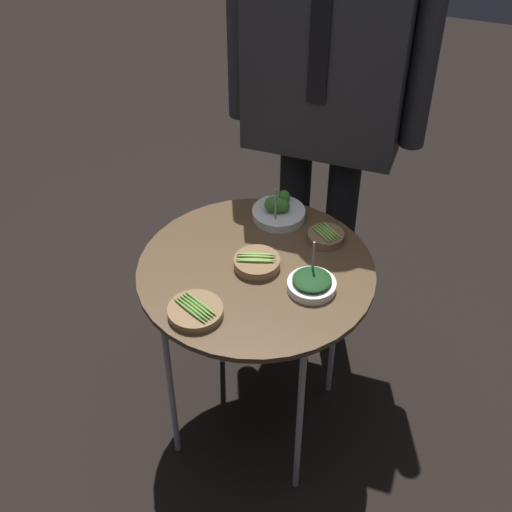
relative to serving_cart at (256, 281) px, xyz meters
name	(u,v)px	position (x,y,z in m)	size (l,w,h in m)	color
ground_plane	(256,418)	(0.00, 0.00, -0.68)	(8.00, 8.00, 0.00)	black
serving_cart	(256,281)	(0.00, 0.00, 0.00)	(0.72, 0.72, 0.73)	brown
bowl_spinach_front_right	(312,283)	(0.18, -0.03, 0.07)	(0.14, 0.14, 0.14)	white
bowl_asparagus_near_rim	(256,263)	(0.00, 0.01, 0.07)	(0.14, 0.14, 0.04)	brown
bowl_asparagus_mid_right	(195,311)	(-0.10, -0.24, 0.06)	(0.16, 0.16, 0.03)	brown
bowl_broccoli_front_left	(278,210)	(-0.02, 0.26, 0.08)	(0.17, 0.17, 0.14)	silver
bowl_asparagus_front_center	(326,236)	(0.16, 0.20, 0.06)	(0.11, 0.11, 0.04)	brown
waiter_figure	(327,74)	(0.06, 0.51, 0.45)	(0.66, 0.25, 1.78)	black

